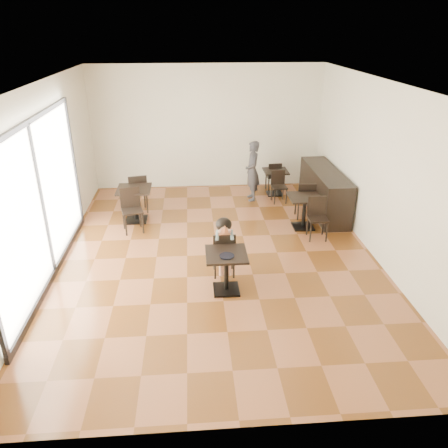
{
  "coord_description": "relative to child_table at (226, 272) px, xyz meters",
  "views": [
    {
      "loc": [
        -0.44,
        -7.43,
        4.08
      ],
      "look_at": [
        0.07,
        -0.75,
        1.0
      ],
      "focal_mm": 35.0,
      "sensor_mm": 36.0,
      "label": 1
    }
  ],
  "objects": [
    {
      "name": "floor",
      "position": [
        -0.07,
        1.25,
        -0.35
      ],
      "size": [
        6.0,
        8.0,
        0.01
      ],
      "primitive_type": "cube",
      "color": "#945633",
      "rests_on": "ground"
    },
    {
      "name": "ceiling",
      "position": [
        -0.07,
        1.25,
        2.85
      ],
      "size": [
        6.0,
        8.0,
        0.01
      ],
      "primitive_type": "cube",
      "color": "silver",
      "rests_on": "floor"
    },
    {
      "name": "wall_back",
      "position": [
        -0.07,
        5.25,
        1.25
      ],
      "size": [
        6.0,
        0.01,
        3.2
      ],
      "primitive_type": "cube",
      "color": "silver",
      "rests_on": "floor"
    },
    {
      "name": "wall_front",
      "position": [
        -0.07,
        -2.75,
        1.25
      ],
      "size": [
        6.0,
        0.01,
        3.2
      ],
      "primitive_type": "cube",
      "color": "silver",
      "rests_on": "floor"
    },
    {
      "name": "wall_left",
      "position": [
        -3.07,
        1.25,
        1.25
      ],
      "size": [
        0.01,
        8.0,
        3.2
      ],
      "primitive_type": "cube",
      "color": "silver",
      "rests_on": "floor"
    },
    {
      "name": "wall_right",
      "position": [
        2.93,
        1.25,
        1.25
      ],
      "size": [
        0.01,
        8.0,
        3.2
      ],
      "primitive_type": "cube",
      "color": "silver",
      "rests_on": "floor"
    },
    {
      "name": "storefront_window",
      "position": [
        -3.04,
        0.75,
        1.05
      ],
      "size": [
        0.04,
        4.5,
        2.6
      ],
      "primitive_type": "cube",
      "color": "white",
      "rests_on": "floor"
    },
    {
      "name": "child_table",
      "position": [
        0.0,
        0.0,
        0.0
      ],
      "size": [
        0.67,
        0.67,
        0.71
      ],
      "primitive_type": null,
      "color": "black",
      "rests_on": "floor"
    },
    {
      "name": "child_chair",
      "position": [
        -0.0,
        0.55,
        0.07
      ],
      "size": [
        0.38,
        0.38,
        0.85
      ],
      "primitive_type": null,
      "rotation": [
        0.0,
        0.0,
        3.14
      ],
      "color": "black",
      "rests_on": "floor"
    },
    {
      "name": "child",
      "position": [
        0.0,
        0.55,
        0.18
      ],
      "size": [
        0.38,
        0.54,
        1.07
      ],
      "primitive_type": null,
      "color": "gray",
      "rests_on": "child_chair"
    },
    {
      "name": "plate",
      "position": [
        0.0,
        -0.1,
        0.36
      ],
      "size": [
        0.24,
        0.24,
        0.01
      ],
      "primitive_type": "cylinder",
      "color": "black",
      "rests_on": "child_table"
    },
    {
      "name": "pizza_slice",
      "position": [
        0.0,
        0.36,
        0.57
      ],
      "size": [
        0.25,
        0.19,
        0.06
      ],
      "primitive_type": null,
      "color": "tan",
      "rests_on": "child"
    },
    {
      "name": "adult_patron",
      "position": [
        0.99,
        4.14,
        0.39
      ],
      "size": [
        0.4,
        0.57,
        1.49
      ],
      "primitive_type": "imported",
      "rotation": [
        0.0,
        0.0,
        -1.49
      ],
      "color": "#38373D",
      "rests_on": "floor"
    },
    {
      "name": "cafe_table_mid",
      "position": [
        1.89,
        2.37,
        0.01
      ],
      "size": [
        0.72,
        0.72,
        0.72
      ],
      "primitive_type": null,
      "rotation": [
        0.0,
        0.0,
        -0.05
      ],
      "color": "black",
      "rests_on": "floor"
    },
    {
      "name": "cafe_table_left",
      "position": [
        -1.8,
        3.02,
        0.03
      ],
      "size": [
        0.9,
        0.9,
        0.78
      ],
      "primitive_type": null,
      "rotation": [
        0.0,
        0.0,
        0.25
      ],
      "color": "black",
      "rests_on": "floor"
    },
    {
      "name": "cafe_table_back",
      "position": [
        1.64,
        4.44,
        -0.03
      ],
      "size": [
        0.67,
        0.67,
        0.65
      ],
      "primitive_type": null,
      "rotation": [
        0.0,
        0.0,
        0.08
      ],
      "color": "black",
      "rests_on": "floor"
    },
    {
      "name": "chair_mid_a",
      "position": [
        2.03,
        2.92,
        0.08
      ],
      "size": [
        0.41,
        0.41,
        0.87
      ],
      "primitive_type": null,
      "rotation": [
        0.0,
        0.0,
        3.09
      ],
      "color": "black",
      "rests_on": "floor"
    },
    {
      "name": "chair_mid_b",
      "position": [
        2.03,
        1.82,
        0.08
      ],
      "size": [
        0.41,
        0.41,
        0.87
      ],
      "primitive_type": null,
      "rotation": [
        0.0,
        0.0,
        -0.05
      ],
      "color": "black",
      "rests_on": "floor"
    },
    {
      "name": "chair_left_a",
      "position": [
        -1.8,
        3.57,
        0.11
      ],
      "size": [
        0.51,
        0.51,
        0.94
      ],
      "primitive_type": null,
      "rotation": [
        0.0,
        0.0,
        3.4
      ],
      "color": "black",
      "rests_on": "floor"
    },
    {
      "name": "chair_left_b",
      "position": [
        -1.8,
        2.47,
        0.11
      ],
      "size": [
        0.51,
        0.51,
        0.94
      ],
      "primitive_type": null,
      "rotation": [
        0.0,
        0.0,
        0.25
      ],
      "color": "black",
      "rests_on": "floor"
    },
    {
      "name": "chair_back_a",
      "position": [
        1.64,
        4.75,
        0.04
      ],
      "size": [
        0.38,
        0.38,
        0.78
      ],
      "primitive_type": null,
      "rotation": [
        0.0,
        0.0,
        3.22
      ],
      "color": "black",
      "rests_on": "floor"
    },
    {
      "name": "chair_back_b",
      "position": [
        1.64,
        3.89,
        0.04
      ],
      "size": [
        0.38,
        0.38,
        0.78
      ],
      "primitive_type": null,
      "rotation": [
        0.0,
        0.0,
        0.08
      ],
      "color": "black",
      "rests_on": "floor"
    },
    {
      "name": "service_counter",
      "position": [
        2.58,
        3.25,
        0.15
      ],
      "size": [
        0.6,
        2.4,
        1.0
      ],
      "primitive_type": "cube",
      "color": "black",
      "rests_on": "floor"
    }
  ]
}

